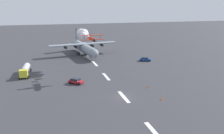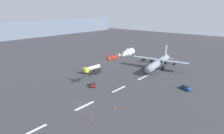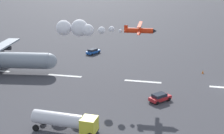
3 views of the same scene
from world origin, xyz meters
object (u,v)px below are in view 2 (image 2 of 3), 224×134
object	(u,v)px
airport_staff_sedan	(93,84)
traffic_cone_near	(92,119)
stunt_biplane_red	(127,53)
fuel_tanker_truck	(92,68)
traffic_cone_far	(115,107)
followme_car_yellow	(186,87)
cargo_transport_plane	(158,63)

from	to	relation	value
airport_staff_sedan	traffic_cone_near	size ratio (longest dim) A/B	5.78
stunt_biplane_red	fuel_tanker_truck	size ratio (longest dim) A/B	1.98
stunt_biplane_red	traffic_cone_far	world-z (taller)	stunt_biplane_red
fuel_tanker_truck	airport_staff_sedan	xyz separation A→B (m)	(-12.89, -14.44, -0.94)
stunt_biplane_red	traffic_cone_near	distance (m)	38.36
airport_staff_sedan	traffic_cone_far	bearing A→B (deg)	-114.71
traffic_cone_near	fuel_tanker_truck	bearing A→B (deg)	46.68
traffic_cone_near	traffic_cone_far	world-z (taller)	same
stunt_biplane_red	airport_staff_sedan	bearing A→B (deg)	162.42
followme_car_yellow	traffic_cone_far	bearing A→B (deg)	158.83
fuel_tanker_truck	airport_staff_sedan	distance (m)	19.38
stunt_biplane_red	followme_car_yellow	xyz separation A→B (m)	(4.95, -25.02, -11.17)
stunt_biplane_red	fuel_tanker_truck	xyz separation A→B (m)	(-3.47, 19.62, -10.23)
airport_staff_sedan	traffic_cone_near	bearing A→B (deg)	-134.51
fuel_tanker_truck	airport_staff_sedan	size ratio (longest dim) A/B	2.34
fuel_tanker_truck	cargo_transport_plane	bearing A→B (deg)	-41.82
followme_car_yellow	airport_staff_sedan	distance (m)	36.96
followme_car_yellow	traffic_cone_near	size ratio (longest dim) A/B	6.41
fuel_tanker_truck	airport_staff_sedan	bearing A→B (deg)	-131.76
airport_staff_sedan	traffic_cone_far	size ratio (longest dim) A/B	5.78
cargo_transport_plane	followme_car_yellow	bearing A→B (deg)	-129.42
airport_staff_sedan	traffic_cone_near	world-z (taller)	airport_staff_sedan
cargo_transport_plane	traffic_cone_far	world-z (taller)	cargo_transport_plane
traffic_cone_near	traffic_cone_far	size ratio (longest dim) A/B	1.00
stunt_biplane_red	fuel_tanker_truck	distance (m)	22.40
traffic_cone_near	stunt_biplane_red	bearing A→B (deg)	20.76
cargo_transport_plane	followme_car_yellow	size ratio (longest dim) A/B	6.29
traffic_cone_far	cargo_transport_plane	bearing A→B (deg)	11.68
airport_staff_sedan	stunt_biplane_red	bearing A→B (deg)	-17.58
stunt_biplane_red	airport_staff_sedan	world-z (taller)	stunt_biplane_red
cargo_transport_plane	airport_staff_sedan	xyz separation A→B (m)	(-38.89, 8.82, -2.44)
followme_car_yellow	traffic_cone_near	bearing A→B (deg)	162.88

